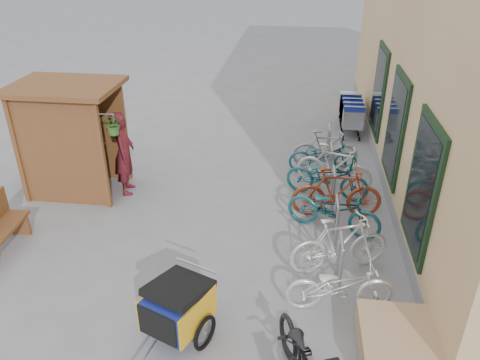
# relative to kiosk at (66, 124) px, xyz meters

# --- Properties ---
(ground) EXTENTS (80.00, 80.00, 0.00)m
(ground) POSITION_rel_kiosk_xyz_m (3.28, -2.47, -1.55)
(ground) COLOR gray
(kiosk) EXTENTS (2.49, 1.65, 2.40)m
(kiosk) POSITION_rel_kiosk_xyz_m (0.00, 0.00, 0.00)
(kiosk) COLOR brown
(kiosk) RESTS_ON ground
(bike_rack) EXTENTS (0.05, 5.35, 0.86)m
(bike_rack) POSITION_rel_kiosk_xyz_m (5.58, -0.07, -1.04)
(bike_rack) COLOR #A5A8AD
(bike_rack) RESTS_ON ground
(pallet_stack) EXTENTS (1.00, 1.20, 0.40)m
(pallet_stack) POSITION_rel_kiosk_xyz_m (6.28, -3.87, -1.34)
(pallet_stack) COLOR #A2805F
(pallet_stack) RESTS_ON ground
(shopping_carts) EXTENTS (0.58, 1.94, 1.03)m
(shopping_carts) POSITION_rel_kiosk_xyz_m (6.28, 4.45, -0.95)
(shopping_carts) COLOR silver
(shopping_carts) RESTS_ON ground
(child_trailer) EXTENTS (1.06, 1.61, 0.94)m
(child_trailer) POSITION_rel_kiosk_xyz_m (3.28, -3.87, -1.03)
(child_trailer) COLOR navy
(child_trailer) RESTS_ON ground
(person_kiosk) EXTENTS (0.57, 0.75, 1.85)m
(person_kiosk) POSITION_rel_kiosk_xyz_m (1.14, 0.07, -0.63)
(person_kiosk) COLOR maroon
(person_kiosk) RESTS_ON ground
(bike_0) EXTENTS (1.69, 0.79, 0.86)m
(bike_0) POSITION_rel_kiosk_xyz_m (5.55, -3.04, -1.12)
(bike_0) COLOR white
(bike_0) RESTS_ON ground
(bike_1) EXTENTS (1.79, 1.04, 1.04)m
(bike_1) POSITION_rel_kiosk_xyz_m (5.59, -2.11, -1.03)
(bike_1) COLOR white
(bike_1) RESTS_ON ground
(bike_2) EXTENTS (1.93, 1.21, 0.96)m
(bike_2) POSITION_rel_kiosk_xyz_m (5.56, -0.93, -1.07)
(bike_2) COLOR #1A5D68
(bike_2) RESTS_ON ground
(bike_3) EXTENTS (1.82, 0.63, 1.07)m
(bike_3) POSITION_rel_kiosk_xyz_m (5.63, -0.39, -1.01)
(bike_3) COLOR #A03A1D
(bike_3) RESTS_ON ground
(bike_4) EXTENTS (1.88, 1.02, 0.94)m
(bike_4) POSITION_rel_kiosk_xyz_m (5.48, 0.41, -1.08)
(bike_4) COLOR #1A5D68
(bike_4) RESTS_ON ground
(bike_5) EXTENTS (1.76, 0.98, 1.02)m
(bike_5) POSITION_rel_kiosk_xyz_m (5.64, 0.83, -1.04)
(bike_5) COLOR white
(bike_5) RESTS_ON ground
(bike_6) EXTENTS (1.63, 0.65, 0.84)m
(bike_6) POSITION_rel_kiosk_xyz_m (5.43, 1.54, -1.13)
(bike_6) COLOR #1A5D68
(bike_6) RESTS_ON ground
(bike_7) EXTENTS (1.59, 0.52, 0.95)m
(bike_7) POSITION_rel_kiosk_xyz_m (5.49, 1.85, -1.08)
(bike_7) COLOR #A4A4A8
(bike_7) RESTS_ON ground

